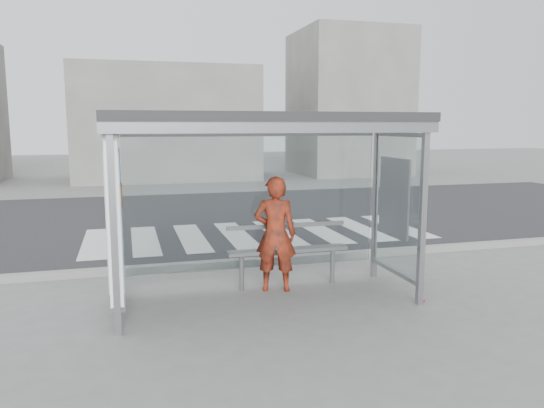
{
  "coord_description": "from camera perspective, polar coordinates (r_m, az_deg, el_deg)",
  "views": [
    {
      "loc": [
        -1.84,
        -6.94,
        2.46
      ],
      "look_at": [
        0.14,
        0.2,
        1.35
      ],
      "focal_mm": 35.0,
      "sensor_mm": 36.0,
      "label": 1
    }
  ],
  "objects": [
    {
      "name": "bus_shelter",
      "position": [
        7.17,
        -3.64,
        4.7
      ],
      "size": [
        4.25,
        1.65,
        2.62
      ],
      "color": "gray",
      "rests_on": "ground"
    },
    {
      "name": "road",
      "position": [
        14.27,
        -7.85,
        -1.45
      ],
      "size": [
        30.0,
        10.0,
        0.01
      ],
      "primitive_type": "cube",
      "color": "#242426",
      "rests_on": "ground"
    },
    {
      "name": "building_right",
      "position": [
        27.21,
        8.14,
        10.65
      ],
      "size": [
        5.0,
        5.0,
        7.0
      ],
      "primitive_type": "cube",
      "color": "slate",
      "rests_on": "ground"
    },
    {
      "name": "curb",
      "position": [
        9.39,
        -3.69,
        -6.29
      ],
      "size": [
        30.0,
        0.18,
        0.12
      ],
      "primitive_type": "cube",
      "color": "gray",
      "rests_on": "ground"
    },
    {
      "name": "person",
      "position": [
        7.84,
        0.34,
        -3.24
      ],
      "size": [
        0.72,
        0.58,
        1.72
      ],
      "primitive_type": "imported",
      "rotation": [
        0.0,
        0.0,
        2.84
      ],
      "color": "#DD5C14",
      "rests_on": "ground"
    },
    {
      "name": "crosswalk",
      "position": [
        12.04,
        -1.52,
        -3.25
      ],
      "size": [
        7.55,
        3.0,
        0.0
      ],
      "color": "silver",
      "rests_on": "ground"
    },
    {
      "name": "bench",
      "position": [
        8.1,
        1.72,
        -4.97
      ],
      "size": [
        1.87,
        0.23,
        0.96
      ],
      "color": "slate",
      "rests_on": "ground"
    },
    {
      "name": "ground",
      "position": [
        7.59,
        -0.61,
        -10.38
      ],
      "size": [
        80.0,
        80.0,
        0.0
      ],
      "primitive_type": "plane",
      "color": "slate",
      "rests_on": "ground"
    },
    {
      "name": "building_center",
      "position": [
        25.01,
        -11.4,
        8.47
      ],
      "size": [
        8.0,
        5.0,
        5.0
      ],
      "primitive_type": "cube",
      "color": "slate",
      "rests_on": "ground"
    },
    {
      "name": "soda_can",
      "position": [
        7.77,
        15.67,
        -9.98
      ],
      "size": [
        0.15,
        0.12,
        0.07
      ],
      "primitive_type": "cylinder",
      "rotation": [
        0.0,
        1.57,
        0.43
      ],
      "color": "#F14779",
      "rests_on": "ground"
    }
  ]
}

